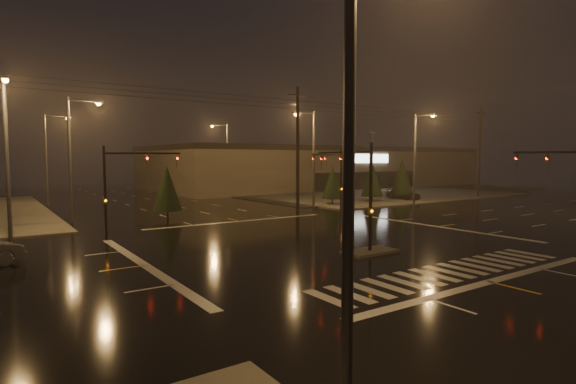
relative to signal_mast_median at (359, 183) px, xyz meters
name	(u,v)px	position (x,y,z in m)	size (l,w,h in m)	color
ground	(324,242)	(0.00, 3.07, -3.75)	(140.00, 140.00, 0.00)	black
sidewalk_ne	(353,192)	(30.00, 33.07, -3.69)	(36.00, 36.00, 0.12)	#47453F
median_island	(370,252)	(0.00, -0.93, -3.68)	(3.00, 1.60, 0.15)	#47453F
crosswalk	(448,272)	(0.00, -5.93, -3.75)	(15.00, 2.60, 0.01)	beige
stop_bar_near	(490,282)	(0.00, -7.93, -3.75)	(16.00, 0.50, 0.01)	beige
stop_bar_far	(240,221)	(0.00, 14.07, -3.75)	(16.00, 0.50, 0.01)	beige
parking_lot	(386,191)	(35.00, 31.07, -3.71)	(50.00, 24.00, 0.08)	black
retail_building	(316,166)	(35.00, 49.06, 0.09)	(60.20, 28.30, 7.20)	brown
signal_mast_median	(359,183)	(0.00, 0.00, 0.00)	(0.25, 4.59, 6.00)	black
signal_mast_ne	(335,173)	(9.50, 13.21, 0.04)	(4.84, 1.86, 6.00)	black
signal_mast_nw	(121,178)	(-9.50, 13.21, 0.04)	(4.84, 1.86, 6.00)	black
signal_mast_se	(575,184)	(10.23, -6.68, -0.04)	(1.55, 3.87, 6.00)	black
streetlight_0	(361,123)	(-11.18, -11.93, 2.05)	(2.77, 0.32, 10.00)	#38383A
streetlight_1	(74,150)	(-11.18, 21.07, 2.05)	(2.77, 0.32, 10.00)	#38383A
streetlight_2	(49,153)	(-11.18, 37.07, 2.05)	(2.77, 0.32, 10.00)	#38383A
streetlight_3	(311,152)	(11.18, 19.07, 2.05)	(2.77, 0.32, 10.00)	#38383A
streetlight_4	(226,154)	(11.18, 39.07, 2.05)	(2.77, 0.32, 10.00)	#38383A
streetlight_5	(7,148)	(-16.00, 14.26, 2.05)	(0.32, 2.77, 10.00)	#38383A
streetlight_6	(417,153)	(22.00, 14.26, 2.05)	(0.32, 2.77, 10.00)	#38383A
utility_pole_1	(298,148)	(8.00, 17.07, 2.38)	(2.20, 0.32, 12.00)	black
utility_pole_2	(480,151)	(38.00, 17.07, 2.38)	(2.20, 0.32, 12.00)	black
conifer_0	(333,182)	(14.89, 20.04, -1.22)	(2.34, 2.34, 4.36)	black
conifer_1	(372,179)	(20.85, 19.88, -1.02)	(2.60, 2.60, 4.77)	black
conifer_2	(402,177)	(25.99, 19.84, -0.87)	(2.79, 2.79, 5.06)	black
conifer_3	(167,188)	(-4.26, 19.12, -1.14)	(2.45, 2.45, 4.53)	black
car_parked	(403,193)	(26.27, 19.87, -2.96)	(1.88, 4.67, 1.59)	black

